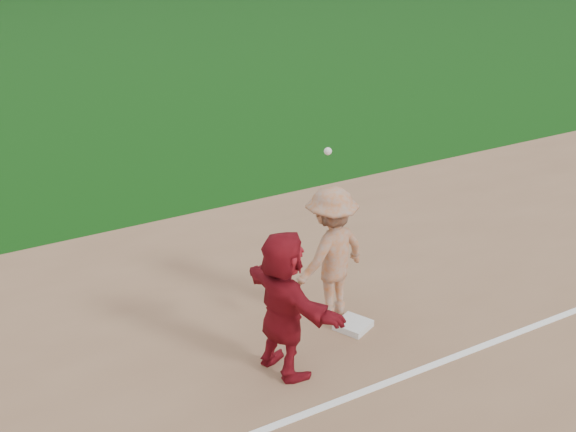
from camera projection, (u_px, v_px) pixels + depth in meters
ground at (347, 351)px, 9.12m from camera, size 160.00×160.00×0.00m
foul_line at (386, 383)px, 8.47m from camera, size 60.00×0.10×0.01m
first_base at (353, 325)px, 9.56m from camera, size 0.54×0.54×0.09m
base_runner at (284, 304)px, 8.36m from camera, size 0.75×1.75×1.83m
first_base_play at (331, 254)px, 9.49m from camera, size 1.34×0.97×2.52m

